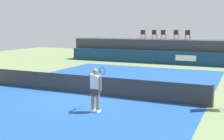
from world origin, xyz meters
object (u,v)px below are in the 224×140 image
object	(u,v)px
spectator_chair_left	(154,34)
spectator_chair_center	(163,34)
net_post_far	(213,96)
spectator_chair_right	(176,34)
tennis_player	(96,88)
spectator_chair_far_left	(143,34)
spectator_chair_far_right	(188,34)

from	to	relation	value
spectator_chair_left	spectator_chair_center	size ratio (longest dim) A/B	1.00
spectator_chair_left	net_post_far	bearing A→B (deg)	-65.19
spectator_chair_left	spectator_chair_right	distance (m)	2.15
net_post_far	tennis_player	xyz separation A→B (m)	(-4.23, -2.63, 0.46)
spectator_chair_center	tennis_player	bearing A→B (deg)	-83.86
spectator_chair_left	spectator_chair_center	world-z (taller)	same
net_post_far	tennis_player	distance (m)	5.00
spectator_chair_far_left	spectator_chair_right	world-z (taller)	same
spectator_chair_left	tennis_player	xyz separation A→B (m)	(2.89, -18.02, -1.73)
spectator_chair_center	net_post_far	distance (m)	16.45
spectator_chair_right	net_post_far	xyz separation A→B (m)	(4.96, -15.41, -2.19)
spectator_chair_left	tennis_player	bearing A→B (deg)	-80.89
spectator_chair_far_left	spectator_chair_right	xyz separation A→B (m)	(3.26, 0.12, 0.00)
spectator_chair_center	net_post_far	bearing A→B (deg)	-67.89
net_post_far	tennis_player	size ratio (longest dim) A/B	0.56
spectator_chair_far_right	net_post_far	xyz separation A→B (m)	(3.83, -15.11, -2.19)
spectator_chair_right	tennis_player	bearing A→B (deg)	-87.67
net_post_far	spectator_chair_left	bearing A→B (deg)	114.81
spectator_chair_left	net_post_far	xyz separation A→B (m)	(7.11, -15.39, -2.19)
spectator_chair_far_left	net_post_far	world-z (taller)	spectator_chair_far_left
net_post_far	spectator_chair_far_right	bearing A→B (deg)	104.24
spectator_chair_center	spectator_chair_far_right	bearing A→B (deg)	0.14
spectator_chair_left	tennis_player	world-z (taller)	spectator_chair_left
spectator_chair_left	net_post_far	size ratio (longest dim) A/B	0.89
spectator_chair_center	spectator_chair_right	bearing A→B (deg)	14.60
net_post_far	spectator_chair_right	bearing A→B (deg)	107.85
spectator_chair_far_left	tennis_player	world-z (taller)	spectator_chair_far_left
net_post_far	tennis_player	world-z (taller)	tennis_player
spectator_chair_center	tennis_player	size ratio (longest dim) A/B	0.50
spectator_chair_right	tennis_player	xyz separation A→B (m)	(0.73, -18.03, -1.73)
spectator_chair_left	spectator_chair_far_right	distance (m)	3.29
spectator_chair_right	tennis_player	world-z (taller)	spectator_chair_right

